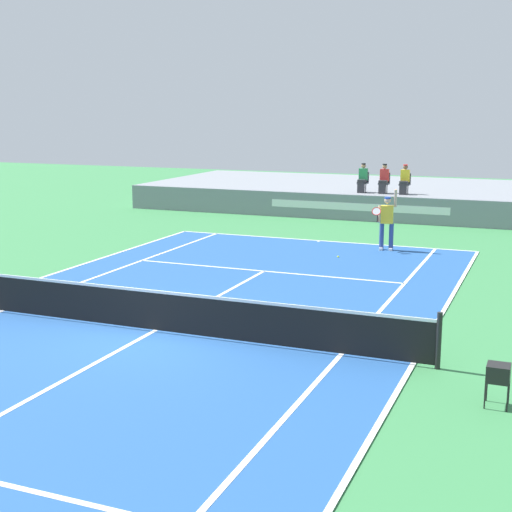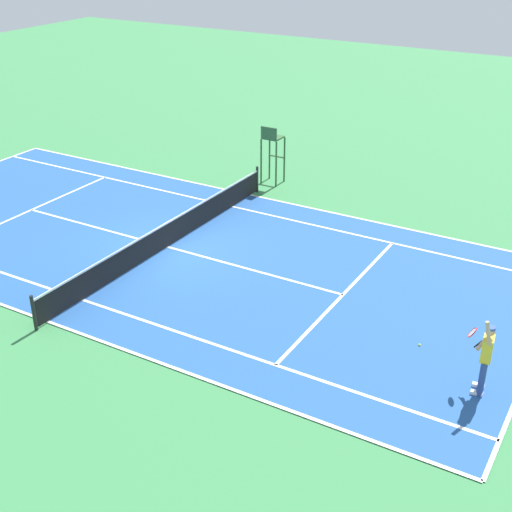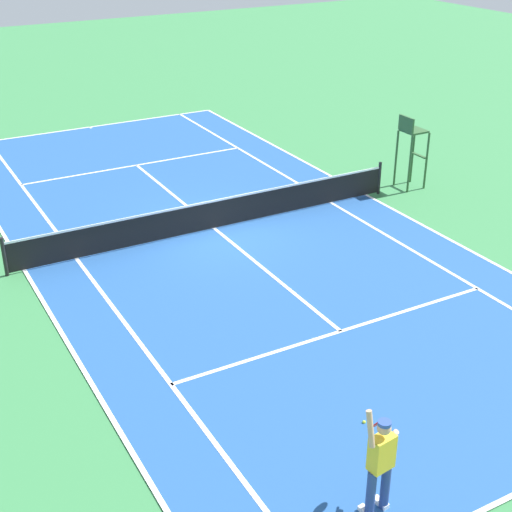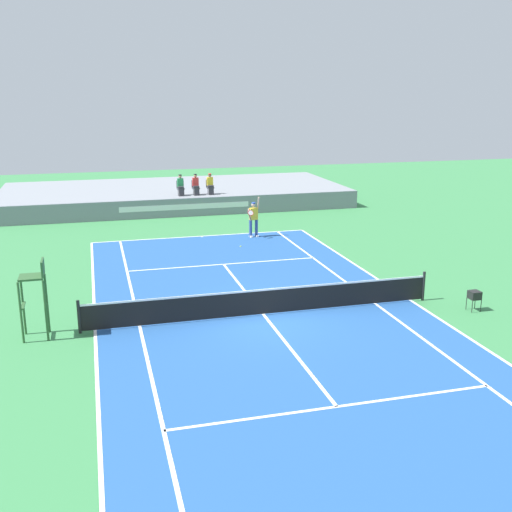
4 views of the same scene
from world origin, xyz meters
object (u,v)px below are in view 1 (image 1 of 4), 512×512
at_px(spectator_seated_2, 405,180).
at_px(tennis_ball, 338,257).
at_px(spectator_seated_0, 363,178).
at_px(ball_hopper, 498,372).
at_px(tennis_player, 387,221).
at_px(spectator_seated_1, 384,179).

distance_m(spectator_seated_2, tennis_ball, 9.29).
bearing_deg(tennis_ball, spectator_seated_0, 99.46).
xyz_separation_m(spectator_seated_2, ball_hopper, (5.32, -19.76, -1.15)).
xyz_separation_m(spectator_seated_2, tennis_ball, (-0.31, -9.13, -1.68)).
height_order(tennis_player, ball_hopper, tennis_player).
relative_size(spectator_seated_1, ball_hopper, 1.81).
relative_size(tennis_player, tennis_ball, 30.63).
relative_size(spectator_seated_1, tennis_player, 0.61).
xyz_separation_m(spectator_seated_1, tennis_player, (1.72, -7.29, -0.72)).
bearing_deg(tennis_player, spectator_seated_2, 96.46).
relative_size(spectator_seated_0, spectator_seated_1, 1.00).
relative_size(spectator_seated_1, tennis_ball, 18.60).
distance_m(tennis_ball, ball_hopper, 12.04).
bearing_deg(spectator_seated_1, spectator_seated_2, 0.00).
relative_size(spectator_seated_0, tennis_ball, 18.60).
distance_m(spectator_seated_0, tennis_player, 7.79).
bearing_deg(tennis_player, ball_hopper, -70.17).
relative_size(tennis_player, ball_hopper, 2.98).
bearing_deg(ball_hopper, tennis_player, 109.83).
xyz_separation_m(spectator_seated_0, tennis_player, (2.65, -7.29, -0.72)).
bearing_deg(tennis_ball, spectator_seated_1, 93.68).
bearing_deg(tennis_ball, tennis_player, 58.38).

